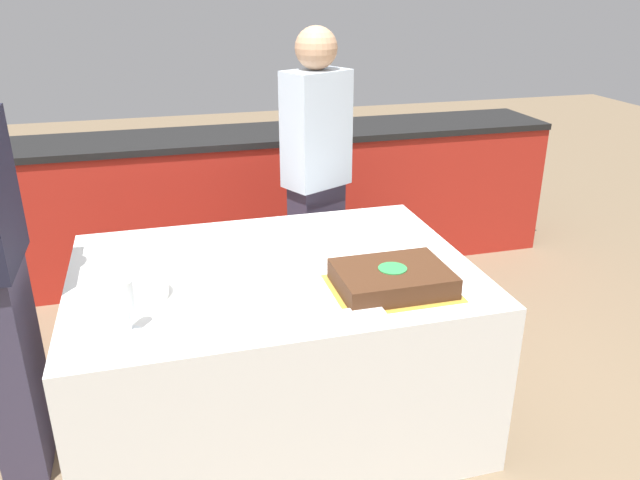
{
  "coord_description": "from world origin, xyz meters",
  "views": [
    {
      "loc": [
        -0.42,
        -2.27,
        1.82
      ],
      "look_at": [
        0.2,
        0.0,
        0.84
      ],
      "focal_mm": 35.0,
      "sensor_mm": 36.0,
      "label": 1
    }
  ],
  "objects_px": {
    "plate_stack": "(137,289)",
    "person_cutting_cake": "(316,177)",
    "cake": "(392,279)",
    "wine_glass": "(127,297)"
  },
  "relations": [
    {
      "from": "plate_stack",
      "to": "person_cutting_cake",
      "type": "bearing_deg",
      "value": 44.61
    },
    {
      "from": "cake",
      "to": "wine_glass",
      "type": "xyz_separation_m",
      "value": [
        -0.95,
        -0.06,
        0.09
      ]
    },
    {
      "from": "cake",
      "to": "person_cutting_cake",
      "type": "height_order",
      "value": "person_cutting_cake"
    },
    {
      "from": "person_cutting_cake",
      "to": "wine_glass",
      "type": "bearing_deg",
      "value": 24.22
    },
    {
      "from": "cake",
      "to": "plate_stack",
      "type": "distance_m",
      "value": 0.95
    },
    {
      "from": "person_cutting_cake",
      "to": "cake",
      "type": "bearing_deg",
      "value": 63.53
    },
    {
      "from": "plate_stack",
      "to": "wine_glass",
      "type": "distance_m",
      "value": 0.26
    },
    {
      "from": "cake",
      "to": "plate_stack",
      "type": "bearing_deg",
      "value": 168.65
    },
    {
      "from": "plate_stack",
      "to": "wine_glass",
      "type": "relative_size",
      "value": 1.21
    },
    {
      "from": "cake",
      "to": "plate_stack",
      "type": "relative_size",
      "value": 2.04
    }
  ]
}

